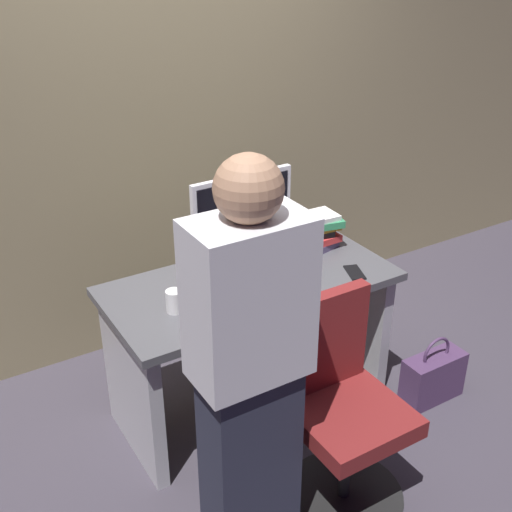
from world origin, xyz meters
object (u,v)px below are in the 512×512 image
object	(u,v)px
monitor	(243,214)
handbag	(433,377)
person_at_desk	(250,374)
cup_near_keyboard	(174,301)
keyboard	(255,284)
desk	(251,322)
book_stack	(319,230)
mouse	(304,268)
cell_phone	(355,272)
office_chair	(341,415)

from	to	relation	value
monitor	handbag	bearing A→B (deg)	-39.50
person_at_desk	cup_near_keyboard	size ratio (longest dim) A/B	16.20
keyboard	cup_near_keyboard	bearing A→B (deg)	-176.77
desk	handbag	xyz separation A→B (m)	(0.83, -0.45, -0.37)
desk	book_stack	distance (m)	0.59
monitor	book_stack	xyz separation A→B (m)	(0.42, -0.06, -0.16)
person_at_desk	mouse	xyz separation A→B (m)	(0.71, 0.67, -0.08)
book_stack	cell_phone	world-z (taller)	book_stack
keyboard	cell_phone	xyz separation A→B (m)	(0.48, -0.14, -0.01)
handbag	book_stack	bearing A→B (deg)	121.63
desk	cell_phone	world-z (taller)	cell_phone
desk	cell_phone	distance (m)	0.56
person_at_desk	handbag	world-z (taller)	person_at_desk
cup_near_keyboard	mouse	bearing A→B (deg)	0.96
person_at_desk	cup_near_keyboard	xyz separation A→B (m)	(0.02, 0.66, -0.05)
person_at_desk	cup_near_keyboard	world-z (taller)	person_at_desk
book_stack	cell_phone	bearing A→B (deg)	-93.26
cell_phone	handbag	world-z (taller)	cell_phone
person_at_desk	handbag	xyz separation A→B (m)	(1.27, 0.28, -0.70)
book_stack	cell_phone	xyz separation A→B (m)	(-0.02, -0.32, -0.09)
office_chair	keyboard	bearing A→B (deg)	92.76
book_stack	handbag	xyz separation A→B (m)	(0.35, -0.57, -0.70)
desk	cell_phone	xyz separation A→B (m)	(0.46, -0.20, 0.24)
office_chair	mouse	bearing A→B (deg)	68.56
mouse	cell_phone	size ratio (longest dim) A/B	0.69
mouse	office_chair	bearing A→B (deg)	-111.44
monitor	mouse	xyz separation A→B (m)	(0.20, -0.23, -0.24)
monitor	handbag	xyz separation A→B (m)	(0.77, -0.63, -0.86)
keyboard	person_at_desk	bearing A→B (deg)	-119.95
person_at_desk	monitor	world-z (taller)	person_at_desk
desk	office_chair	world-z (taller)	office_chair
office_chair	book_stack	xyz separation A→B (m)	(0.46, 0.81, 0.41)
office_chair	book_stack	distance (m)	1.02
keyboard	mouse	distance (m)	0.28
keyboard	handbag	world-z (taller)	keyboard
monitor	cup_near_keyboard	distance (m)	0.58
desk	book_stack	xyz separation A→B (m)	(0.48, 0.12, 0.33)
book_stack	office_chair	bearing A→B (deg)	-119.71
mouse	monitor	bearing A→B (deg)	130.98
person_at_desk	mouse	size ratio (longest dim) A/B	16.39
keyboard	cup_near_keyboard	xyz separation A→B (m)	(-0.41, -0.00, 0.04)
office_chair	cell_phone	world-z (taller)	office_chair
mouse	handbag	distance (m)	0.93
person_at_desk	book_stack	world-z (taller)	person_at_desk
cup_near_keyboard	office_chair	bearing A→B (deg)	-55.10
desk	book_stack	bearing A→B (deg)	13.87
book_stack	handbag	world-z (taller)	book_stack
monitor	book_stack	world-z (taller)	monitor
office_chair	person_at_desk	bearing A→B (deg)	-175.73
keyboard	mouse	bearing A→B (deg)	3.96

